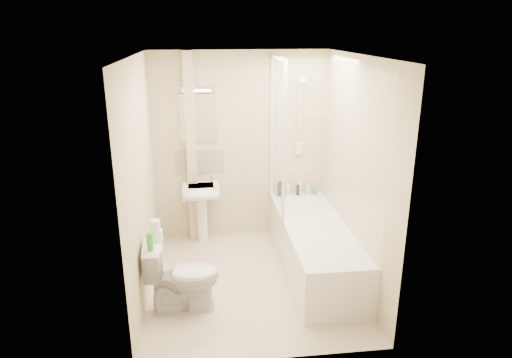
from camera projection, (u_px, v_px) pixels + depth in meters
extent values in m
plane|color=beige|center=(251.00, 281.00, 5.01)|extent=(2.50, 2.50, 0.00)
cube|color=beige|center=(240.00, 147.00, 5.81)|extent=(2.20, 0.02, 2.40)
cube|color=beige|center=(141.00, 182.00, 4.51)|extent=(0.02, 2.50, 2.40)
cube|color=beige|center=(356.00, 174.00, 4.75)|extent=(0.02, 2.50, 2.40)
cube|color=white|center=(251.00, 55.00, 4.25)|extent=(2.20, 2.50, 0.02)
cube|color=beige|center=(299.00, 129.00, 5.81)|extent=(0.70, 0.01, 1.75)
cube|color=beige|center=(350.00, 148.00, 4.87)|extent=(0.01, 2.10, 1.75)
cube|color=beige|center=(191.00, 150.00, 5.68)|extent=(0.12, 0.12, 2.40)
cube|color=beige|center=(200.00, 162.00, 5.79)|extent=(0.60, 0.02, 0.30)
cube|color=white|center=(198.00, 119.00, 5.62)|extent=(0.46, 0.01, 0.60)
cube|color=silver|center=(197.00, 89.00, 5.48)|extent=(0.42, 0.07, 0.07)
cube|color=white|center=(315.00, 247.00, 5.19)|extent=(0.70, 2.10, 0.55)
cube|color=white|center=(316.00, 229.00, 5.12)|extent=(0.56, 1.96, 0.05)
cube|color=white|center=(277.00, 135.00, 5.35)|extent=(0.01, 0.90, 1.80)
cube|color=silver|center=(272.00, 127.00, 5.75)|extent=(0.04, 0.04, 1.80)
cube|color=silver|center=(284.00, 144.00, 4.93)|extent=(0.04, 0.04, 1.80)
cube|color=silver|center=(279.00, 58.00, 5.07)|extent=(0.04, 0.90, 0.04)
cube|color=silver|center=(276.00, 205.00, 5.63)|extent=(0.04, 0.90, 0.03)
cylinder|color=silver|center=(300.00, 119.00, 5.75)|extent=(0.02, 0.02, 0.90)
cylinder|color=silver|center=(299.00, 154.00, 5.89)|extent=(0.05, 0.05, 0.02)
cylinder|color=silver|center=(301.00, 83.00, 5.61)|extent=(0.05, 0.05, 0.02)
cylinder|color=silver|center=(302.00, 81.00, 5.54)|extent=(0.08, 0.11, 0.11)
cube|color=silver|center=(299.00, 148.00, 5.86)|extent=(0.10, 0.05, 0.14)
cylinder|color=silver|center=(299.00, 116.00, 5.71)|extent=(0.01, 0.13, 0.84)
cylinder|color=white|center=(202.00, 219.00, 5.87)|extent=(0.13, 0.13, 0.62)
cube|color=white|center=(201.00, 191.00, 5.72)|extent=(0.46, 0.35, 0.14)
ellipsoid|color=white|center=(201.00, 195.00, 5.56)|extent=(0.46, 0.19, 0.14)
cube|color=silver|center=(201.00, 187.00, 5.70)|extent=(0.32, 0.23, 0.04)
cylinder|color=white|center=(189.00, 180.00, 5.77)|extent=(0.03, 0.03, 0.10)
cylinder|color=white|center=(212.00, 179.00, 5.80)|extent=(0.03, 0.03, 0.10)
sphere|color=white|center=(189.00, 176.00, 5.75)|extent=(0.04, 0.04, 0.04)
sphere|color=white|center=(212.00, 175.00, 5.79)|extent=(0.04, 0.04, 0.04)
cylinder|color=black|center=(280.00, 189.00, 5.95)|extent=(0.06, 0.06, 0.19)
cylinder|color=white|center=(288.00, 190.00, 5.97)|extent=(0.05, 0.05, 0.15)
cylinder|color=#12244F|center=(299.00, 190.00, 5.99)|extent=(0.06, 0.06, 0.15)
cylinder|color=beige|center=(300.00, 189.00, 5.99)|extent=(0.06, 0.06, 0.17)
cylinder|color=silver|center=(308.00, 190.00, 6.01)|extent=(0.06, 0.06, 0.12)
cylinder|color=green|center=(314.00, 191.00, 6.02)|extent=(0.06, 0.06, 0.08)
imported|color=white|center=(182.00, 276.00, 4.42)|extent=(0.42, 0.72, 0.72)
cylinder|color=white|center=(157.00, 235.00, 4.34)|extent=(0.12, 0.12, 0.11)
cylinder|color=white|center=(155.00, 225.00, 4.30)|extent=(0.10, 0.10, 0.10)
cylinder|color=green|center=(150.00, 242.00, 4.13)|extent=(0.06, 0.06, 0.17)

